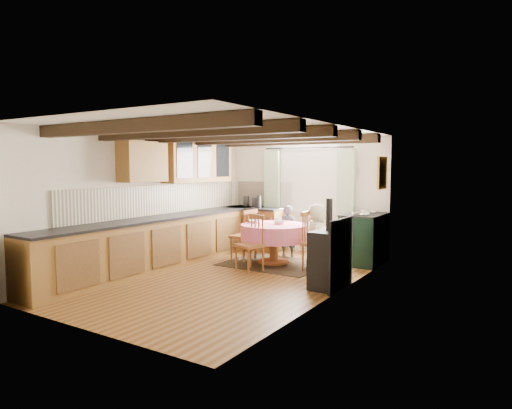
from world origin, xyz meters
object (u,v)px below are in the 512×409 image
Objects in this scene: dining_table at (274,244)px; child_far at (288,231)px; aga_range at (364,238)px; cast_iron_stove at (329,243)px; chair_left at (243,234)px; child_right at (316,236)px; cup at (279,220)px; chair_right at (316,241)px; chair_near at (249,243)px.

child_far is (-0.11, 0.76, 0.15)m from dining_table.
child_far is (-1.51, -0.22, 0.04)m from aga_range.
cast_iron_stove reaches higher than aga_range.
chair_left is 1.53m from child_right.
child_far is 9.84× the size of cup.
child_right is 10.96× the size of cup.
cup is (-0.93, 0.32, 0.27)m from chair_right.
dining_table is 0.78m from child_far.
dining_table is at bearing 78.32° from child_right.
child_far is (0.60, 0.72, 0.03)m from chair_left.
chair_right is 0.77× the size of cast_iron_stove.
dining_table is at bearing 94.78° from chair_left.
chair_right is 1.30m from child_far.
chair_near is at bearing -91.91° from cup.
dining_table is 1.07× the size of child_right.
chair_right reaches higher than child_far.
chair_right is at bearing -4.73° from dining_table.
chair_right is at bearing 93.79° from chair_left.
cast_iron_stove reaches higher than chair_right.
cast_iron_stove is at bearing -32.70° from dining_table.
chair_left is 0.95× the size of child_far.
chair_left reaches higher than aga_range.
dining_table is 1.19× the size of child_far.
chair_near is 1.61m from cast_iron_stove.
aga_range is at bearing -50.03° from child_right.
chair_right reaches higher than chair_left.
aga_range is at bearing -32.16° from chair_right.
chair_right is (0.88, -0.07, 0.15)m from dining_table.
cast_iron_stove is (2.22, -1.00, 0.18)m from chair_left.
aga_range is 1.00× the size of child_far.
chair_right is 1.02m from cup.
cast_iron_stove is at bearing 124.70° from child_far.
cup is at bearing 115.42° from chair_left.
aga_range is 1.95m from cast_iron_stove.
dining_table is 0.73m from chair_near.
chair_right is 1.17m from aga_range.
aga_range is 1.07m from child_right.
cast_iron_stove is (1.51, -0.97, 0.30)m from dining_table.
chair_near reaches higher than cup.
chair_left is 0.85× the size of child_right.
aga_range is 1.64m from cup.
dining_table is 0.90m from chair_right.
dining_table is 1.18× the size of chair_right.
cup is (-0.04, 0.25, 0.42)m from dining_table.
chair_near is 0.95× the size of aga_range.
chair_near is 0.94× the size of chair_right.
child_right is (1.53, 0.04, 0.08)m from chair_left.
child_far reaches higher than dining_table.
dining_table is 1.71m from aga_range.
chair_near is 0.95× the size of child_far.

